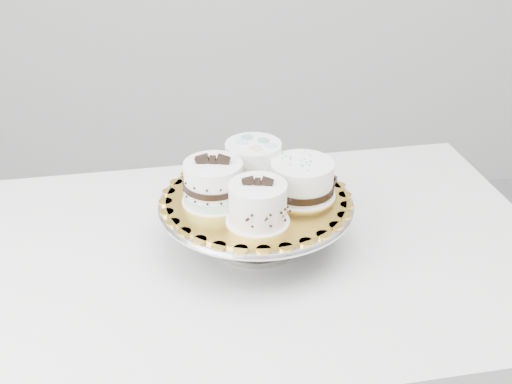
{
  "coord_description": "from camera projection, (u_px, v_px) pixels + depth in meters",
  "views": [
    {
      "loc": [
        -0.09,
        -0.86,
        1.47
      ],
      "look_at": [
        -0.01,
        0.18,
        0.87
      ],
      "focal_mm": 45.0,
      "sensor_mm": 36.0,
      "label": 1
    }
  ],
  "objects": [
    {
      "name": "cake_ribbon",
      "position": [
        302.0,
        180.0,
        1.21
      ],
      "size": [
        0.16,
        0.16,
        0.07
      ],
      "rotation": [
        0.0,
        0.0,
        -0.39
      ],
      "color": "white",
      "rests_on": "cake_board"
    },
    {
      "name": "cake_banded",
      "position": [
        214.0,
        184.0,
        1.19
      ],
      "size": [
        0.12,
        0.12,
        0.1
      ],
      "rotation": [
        0.0,
        0.0,
        -0.13
      ],
      "color": "white",
      "rests_on": "cake_board"
    },
    {
      "name": "cake_board",
      "position": [
        256.0,
        199.0,
        1.22
      ],
      "size": [
        0.4,
        0.4,
        0.01
      ],
      "primitive_type": "cylinder",
      "rotation": [
        0.0,
        0.0,
        -0.19
      ],
      "color": "gold",
      "rests_on": "cake_stand"
    },
    {
      "name": "table",
      "position": [
        259.0,
        282.0,
        1.3
      ],
      "size": [
        1.24,
        0.9,
        0.75
      ],
      "rotation": [
        0.0,
        0.0,
        0.11
      ],
      "color": "white",
      "rests_on": "floor"
    },
    {
      "name": "cake_stand",
      "position": [
        256.0,
        214.0,
        1.24
      ],
      "size": [
        0.37,
        0.37,
        0.1
      ],
      "color": "gray",
      "rests_on": "table"
    },
    {
      "name": "cake_dots",
      "position": [
        253.0,
        162.0,
        1.26
      ],
      "size": [
        0.13,
        0.13,
        0.08
      ],
      "rotation": [
        0.0,
        0.0,
        0.15
      ],
      "color": "white",
      "rests_on": "cake_board"
    },
    {
      "name": "cake_swirl",
      "position": [
        258.0,
        204.0,
        1.13
      ],
      "size": [
        0.12,
        0.12,
        0.09
      ],
      "rotation": [
        0.0,
        0.0,
        -0.15
      ],
      "color": "white",
      "rests_on": "cake_board"
    }
  ]
}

